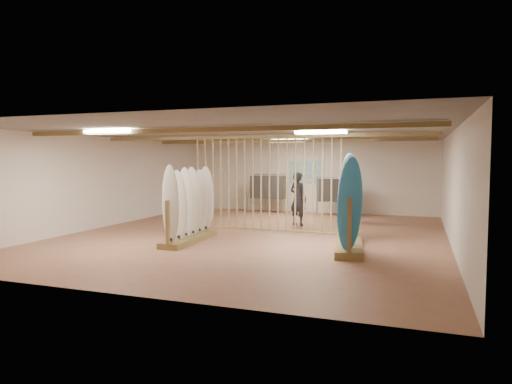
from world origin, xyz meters
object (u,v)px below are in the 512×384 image
(rack_left, at_px, (190,216))
(shopper_a, at_px, (298,195))
(clothing_rack_b, at_px, (336,190))
(shopper_b, at_px, (350,192))
(clothing_rack_a, at_px, (268,187))
(rack_right, at_px, (349,217))

(rack_left, relative_size, shopper_a, 1.24)
(clothing_rack_b, relative_size, shopper_b, 0.72)
(clothing_rack_b, bearing_deg, rack_left, -120.34)
(clothing_rack_a, distance_m, clothing_rack_b, 2.68)
(rack_left, height_order, clothing_rack_b, rack_left)
(shopper_a, bearing_deg, clothing_rack_b, -79.41)
(rack_left, height_order, clothing_rack_a, rack_left)
(shopper_b, bearing_deg, clothing_rack_a, 162.30)
(clothing_rack_a, relative_size, clothing_rack_b, 1.06)
(clothing_rack_b, height_order, shopper_b, shopper_b)
(rack_left, distance_m, clothing_rack_b, 7.11)
(rack_right, xyz_separation_m, clothing_rack_a, (-4.07, 6.25, 0.28))
(rack_left, height_order, shopper_b, shopper_b)
(rack_left, xyz_separation_m, rack_right, (3.96, 0.43, 0.09))
(rack_right, bearing_deg, shopper_b, 89.59)
(rack_left, distance_m, shopper_b, 5.96)
(rack_left, height_order, shopper_a, shopper_a)
(rack_left, relative_size, shopper_b, 1.16)
(clothing_rack_b, bearing_deg, clothing_rack_a, 169.66)
(rack_left, distance_m, clothing_rack_a, 6.69)
(rack_right, height_order, shopper_a, rack_right)
(clothing_rack_b, relative_size, shopper_a, 0.77)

